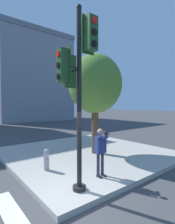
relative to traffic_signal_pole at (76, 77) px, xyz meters
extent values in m
plane|color=#424244|center=(-0.50, -0.21, -3.51)|extent=(160.00, 160.00, 0.00)
cube|color=#ADA89E|center=(3.00, 3.29, -3.42)|extent=(8.00, 8.00, 0.18)
cube|color=silver|center=(-1.70, 0.39, -3.50)|extent=(0.46, 2.36, 0.01)
cylinder|color=black|center=(0.12, -0.01, -3.27)|extent=(0.40, 0.40, 0.12)
cylinder|color=black|center=(0.12, -0.01, -0.63)|extent=(0.14, 0.14, 5.16)
sphere|color=black|center=(0.12, -0.01, 1.99)|extent=(0.16, 0.16, 0.16)
cylinder|color=black|center=(0.10, 0.23, 0.22)|extent=(0.07, 0.34, 0.05)
cube|color=#234C23|center=(0.08, 0.52, 0.22)|extent=(0.32, 0.26, 0.90)
cube|color=#234C23|center=(0.09, 0.39, 0.22)|extent=(0.42, 0.05, 1.02)
cylinder|color=red|center=(0.07, 0.66, 0.52)|extent=(0.17, 0.04, 0.17)
cylinder|color=black|center=(0.07, 0.66, 0.22)|extent=(0.17, 0.04, 0.17)
cylinder|color=black|center=(0.07, 0.66, -0.08)|extent=(0.17, 0.04, 0.17)
cylinder|color=black|center=(0.12, -0.25, 1.08)|extent=(0.05, 0.34, 0.05)
cube|color=#234C23|center=(0.12, -0.54, 1.08)|extent=(0.30, 0.24, 0.90)
cube|color=#234C23|center=(0.12, -0.41, 1.08)|extent=(0.42, 0.03, 1.02)
cylinder|color=red|center=(0.12, -0.68, 1.38)|extent=(0.17, 0.03, 0.17)
cylinder|color=black|center=(0.12, -0.68, 1.08)|extent=(0.17, 0.03, 0.17)
cylinder|color=black|center=(0.12, -0.68, 0.78)|extent=(0.17, 0.03, 0.17)
cylinder|color=black|center=(-0.12, 0.01, 0.26)|extent=(0.34, 0.07, 0.05)
cube|color=#234C23|center=(-0.41, 0.03, 0.26)|extent=(0.26, 0.32, 0.90)
cube|color=#234C23|center=(-0.28, 0.02, 0.26)|extent=(0.05, 0.42, 1.02)
cylinder|color=red|center=(-0.55, 0.04, 0.56)|extent=(0.04, 0.17, 0.17)
cylinder|color=black|center=(-0.55, 0.04, 0.26)|extent=(0.04, 0.17, 0.17)
cylinder|color=black|center=(-0.55, 0.04, -0.04)|extent=(0.04, 0.17, 0.17)
cube|color=black|center=(1.19, 0.28, -3.30)|extent=(0.09, 0.24, 0.05)
cube|color=black|center=(1.39, 0.28, -3.30)|extent=(0.09, 0.24, 0.05)
cylinder|color=#282D42|center=(1.19, 0.34, -2.92)|extent=(0.11, 0.11, 0.83)
cylinder|color=#282D42|center=(1.39, 0.34, -2.92)|extent=(0.11, 0.11, 0.83)
cube|color=navy|center=(1.29, 0.34, -2.21)|extent=(0.40, 0.22, 0.59)
sphere|color=tan|center=(1.29, 0.34, -1.75)|extent=(0.22, 0.22, 0.22)
cube|color=black|center=(1.29, 0.03, -1.77)|extent=(0.12, 0.10, 0.09)
cylinder|color=black|center=(1.29, -0.04, -1.77)|extent=(0.06, 0.08, 0.06)
cylinder|color=navy|center=(1.15, 0.20, -1.84)|extent=(0.23, 0.35, 0.23)
cylinder|color=navy|center=(1.42, 0.20, -1.84)|extent=(0.23, 0.35, 0.23)
cylinder|color=brown|center=(3.14, 2.75, -2.00)|extent=(0.36, 0.36, 2.66)
ellipsoid|color=#568433|center=(3.14, 2.75, 0.30)|extent=(2.78, 2.78, 3.06)
cylinder|color=#99999E|center=(0.05, 2.07, -2.99)|extent=(0.21, 0.21, 0.67)
sphere|color=#99999E|center=(0.05, 2.07, -2.59)|extent=(0.19, 0.19, 0.19)
cylinder|color=#99999E|center=(0.05, 1.94, -2.92)|extent=(0.09, 0.06, 0.09)
cube|color=gray|center=(9.33, 29.33, 3.84)|extent=(12.56, 12.71, 14.69)
cube|color=slate|center=(9.33, 29.33, 11.58)|extent=(12.76, 12.91, 0.80)
camera|label=1|loc=(-2.87, -4.14, -0.82)|focal=28.00mm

